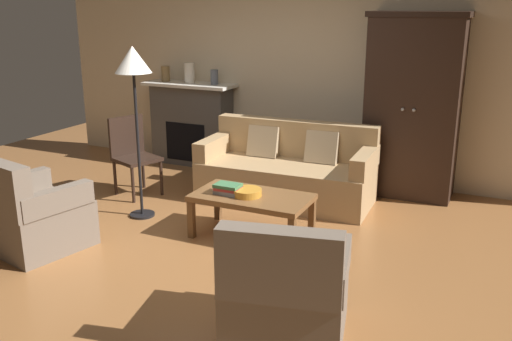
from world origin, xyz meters
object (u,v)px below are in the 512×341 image
at_px(book_stack, 228,189).
at_px(mantel_vase_bronze, 166,74).
at_px(armoire, 413,106).
at_px(floor_lamp, 133,70).
at_px(fireplace, 192,123).
at_px(side_chair_wooden, 132,151).
at_px(mantel_vase_cream, 189,73).
at_px(armchair_near_right, 286,295).
at_px(couch, 287,172).
at_px(coffee_table, 252,200).
at_px(fruit_bowl, 247,192).
at_px(mantel_vase_slate, 214,77).
at_px(armchair_near_left, 32,216).

distance_m(book_stack, mantel_vase_bronze, 2.96).
xyz_separation_m(armoire, floor_lamp, (-2.38, -1.89, 0.48)).
bearing_deg(fireplace, side_chair_wooden, -87.91).
bearing_deg(mantel_vase_cream, side_chair_wooden, -87.88).
height_order(mantel_vase_bronze, armchair_near_right, mantel_vase_bronze).
bearing_deg(mantel_vase_bronze, floor_lamp, -64.01).
relative_size(couch, mantel_vase_bronze, 9.41).
xyz_separation_m(couch, book_stack, (-0.12, -1.20, 0.15)).
height_order(coffee_table, fruit_bowl, fruit_bowl).
relative_size(armoire, coffee_table, 1.88).
xyz_separation_m(mantel_vase_slate, armchair_near_left, (-0.20, -3.04, -0.90)).
distance_m(fireplace, couch, 1.96).
bearing_deg(coffee_table, floor_lamp, 179.56).
height_order(fireplace, floor_lamp, floor_lamp).
distance_m(mantel_vase_cream, side_chair_wooden, 1.57).
bearing_deg(floor_lamp, book_stack, -3.86).
height_order(book_stack, mantel_vase_cream, mantel_vase_cream).
relative_size(armchair_near_left, side_chair_wooden, 1.02).
height_order(armoire, book_stack, armoire).
distance_m(fireplace, armchair_near_right, 4.42).
relative_size(couch, armchair_near_left, 2.13).
xyz_separation_m(couch, fruit_bowl, (0.07, -1.18, 0.14)).
height_order(fireplace, armchair_near_right, fireplace).
relative_size(couch, armchair_near_right, 2.13).
relative_size(armoire, mantel_vase_cream, 7.67).
relative_size(fireplace, book_stack, 5.00).
xyz_separation_m(coffee_table, mantel_vase_cream, (-1.86, 1.96, 0.89)).
xyz_separation_m(armoire, side_chair_wooden, (-2.90, -1.32, -0.52)).
bearing_deg(coffee_table, couch, 94.95).
bearing_deg(armchair_near_right, book_stack, 129.81).
relative_size(book_stack, armchair_near_left, 0.28).
relative_size(couch, mantel_vase_slate, 9.99).
bearing_deg(armoire, couch, -147.41).
relative_size(coffee_table, book_stack, 4.36).
distance_m(mantel_vase_cream, mantel_vase_slate, 0.38).
bearing_deg(couch, book_stack, -95.59).
height_order(coffee_table, mantel_vase_cream, mantel_vase_cream).
relative_size(mantel_vase_cream, mantel_vase_slate, 1.38).
height_order(armoire, mantel_vase_cream, armoire).
bearing_deg(side_chair_wooden, armchair_near_left, -85.59).
xyz_separation_m(mantel_vase_slate, floor_lamp, (0.19, -1.95, 0.30)).
bearing_deg(mantel_vase_slate, armoire, -1.34).
relative_size(armchair_near_right, side_chair_wooden, 1.02).
bearing_deg(fireplace, couch, -25.58).
distance_m(couch, mantel_vase_cream, 2.15).
distance_m(couch, side_chair_wooden, 1.80).
xyz_separation_m(couch, mantel_vase_slate, (-1.38, 0.82, 0.90)).
relative_size(couch, coffee_table, 1.77).
distance_m(fireplace, armoire, 2.99).
xyz_separation_m(mantel_vase_slate, side_chair_wooden, (-0.33, -1.38, -0.71)).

